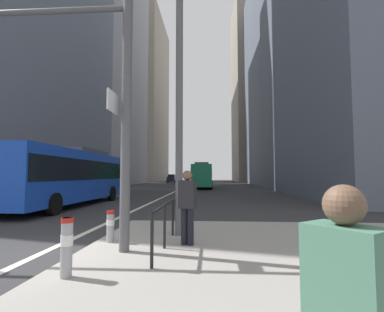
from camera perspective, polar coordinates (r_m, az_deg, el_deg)
ground_plane at (r=26.44m, az=-4.61°, el=-7.72°), size 160.00×160.00×0.00m
median_island at (r=5.63m, az=22.38°, el=-21.19°), size 9.00×10.00×0.15m
lane_centre_line at (r=36.35m, az=-2.29°, el=-6.67°), size 0.20×80.00×0.01m
office_tower_left_mid at (r=60.13m, az=-16.70°, el=18.69°), size 10.41×24.28×49.40m
office_tower_left_far at (r=87.74m, az=-9.60°, el=11.14°), size 11.02×25.88×48.87m
office_tower_right_mid at (r=58.57m, az=17.14°, el=14.74°), size 10.46×19.87×40.61m
office_tower_right_far at (r=83.62m, az=13.00°, el=12.59°), size 12.84×22.85×50.68m
city_bus_blue_oncoming at (r=17.81m, az=-23.46°, el=-3.37°), size 2.70×11.42×3.40m
city_bus_red_receding at (r=38.77m, az=2.02°, el=-3.79°), size 2.83×11.01×3.40m
car_oncoming_mid at (r=64.96m, az=-4.10°, el=-4.57°), size 2.08×4.47×1.94m
car_receding_near at (r=56.66m, az=2.63°, el=-4.67°), size 2.08×4.25×1.94m
traffic_signal_gantry at (r=7.73m, az=-30.82°, el=14.60°), size 7.03×0.65×6.00m
street_lamp_post at (r=8.55m, az=-2.56°, el=20.33°), size 5.50×0.32×8.00m
bollard_right at (r=5.14m, az=-24.00°, el=-15.95°), size 0.20×0.20×0.94m
bollard_back at (r=7.36m, az=-16.17°, el=-13.14°), size 0.20×0.20×0.76m
pedestrian_railing at (r=7.15m, az=-4.66°, el=-11.15°), size 0.06×4.14×0.98m
pedestrian_walking at (r=6.73m, az=-0.94°, el=-9.52°), size 0.43×0.33×1.73m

